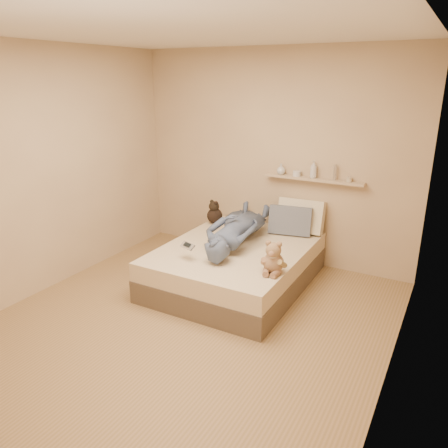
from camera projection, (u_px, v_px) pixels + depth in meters
The scene contains 10 objects.
room at pixel (188, 191), 3.83m from camera, with size 3.80×3.80×3.80m.
bed at pixel (236, 265), 4.95m from camera, with size 1.50×1.90×0.45m.
game_console at pixel (188, 246), 4.49m from camera, with size 0.18×0.12×0.06m.
teddy_bear at pixel (273, 260), 4.18m from camera, with size 0.27×0.27×0.33m.
dark_plush at pixel (215, 213), 5.62m from camera, with size 0.20×0.20×0.31m.
pillow_cream at pixel (301, 216), 5.29m from camera, with size 0.55×0.16×0.40m, color beige.
pillow_grey at pixel (290, 220), 5.22m from camera, with size 0.50×0.14×0.34m, color slate.
person at pixel (236, 228), 4.95m from camera, with size 0.54×1.49×0.36m, color slate.
wall_shelf at pixel (313, 179), 5.17m from camera, with size 1.20×0.12×0.03m, color tan.
shelf_bottles at pixel (302, 171), 5.21m from camera, with size 0.93×0.15×0.21m.
Camera 1 is at (2.08, -3.10, 2.25)m, focal length 35.00 mm.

